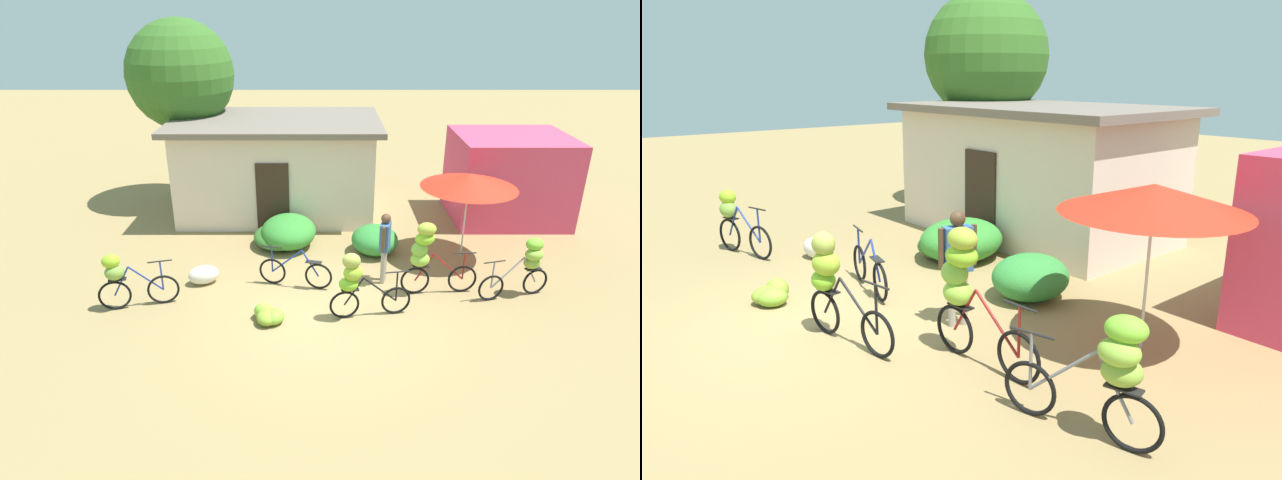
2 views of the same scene
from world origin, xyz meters
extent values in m
plane|color=#947B4D|center=(0.00, 0.00, 0.00)|extent=(60.00, 60.00, 0.00)
cube|color=beige|center=(-1.50, 5.90, 1.34)|extent=(5.59, 3.29, 2.68)
cube|color=#72665B|center=(-1.50, 5.90, 2.76)|extent=(6.09, 3.79, 0.16)
cube|color=#332319|center=(-1.50, 4.23, 1.00)|extent=(0.90, 0.06, 2.00)
cylinder|color=brown|center=(-4.38, 6.96, 1.49)|extent=(0.35, 0.35, 2.98)
sphere|color=#346623|center=(-4.38, 6.96, 3.95)|extent=(3.22, 3.22, 3.22)
ellipsoid|color=#336827|center=(-1.27, 3.37, 0.26)|extent=(1.39, 1.52, 0.51)
ellipsoid|color=#358731|center=(-1.03, 3.34, 0.41)|extent=(1.45, 1.69, 0.82)
ellipsoid|color=#328637|center=(1.21, 2.91, 0.36)|extent=(1.19, 1.29, 0.72)
cylinder|color=beige|center=(3.40, 2.69, 1.06)|extent=(0.04, 0.04, 2.13)
cone|color=red|center=(3.40, 2.69, 2.03)|extent=(2.34, 2.34, 0.35)
torus|color=black|center=(-3.56, 0.37, 0.34)|extent=(0.66, 0.22, 0.67)
torus|color=black|center=(-4.51, 0.12, 0.34)|extent=(0.66, 0.22, 0.67)
cylinder|color=navy|center=(-4.35, 0.16, 0.65)|extent=(0.37, 0.13, 0.64)
cylinder|color=navy|center=(-3.87, 0.29, 0.65)|extent=(0.65, 0.21, 0.65)
cylinder|color=black|center=(-3.56, 0.37, 1.01)|extent=(0.49, 0.16, 0.03)
cylinder|color=navy|center=(-3.56, 0.37, 0.67)|extent=(0.04, 0.04, 0.67)
cube|color=black|center=(-4.42, 0.14, 0.70)|extent=(0.38, 0.23, 0.02)
ellipsoid|color=#77A23F|center=(-4.44, 0.12, 0.88)|extent=(0.47, 0.41, 0.33)
ellipsoid|color=#8DBB25|center=(-4.49, 0.15, 1.12)|extent=(0.43, 0.38, 0.29)
torus|color=black|center=(-1.29, 1.25, 0.32)|extent=(0.63, 0.19, 0.63)
torus|color=black|center=(-0.24, 1.00, 0.32)|extent=(0.63, 0.19, 0.63)
cylinder|color=navy|center=(-0.42, 1.05, 0.62)|extent=(0.41, 0.13, 0.62)
cylinder|color=navy|center=(-0.95, 1.17, 0.62)|extent=(0.72, 0.20, 0.63)
cylinder|color=black|center=(-1.29, 1.25, 0.93)|extent=(0.49, 0.14, 0.03)
cylinder|color=navy|center=(-1.29, 1.25, 0.62)|extent=(0.04, 0.04, 0.62)
cube|color=black|center=(-0.34, 1.03, 0.66)|extent=(0.38, 0.22, 0.02)
torus|color=black|center=(1.37, -0.04, 0.31)|extent=(0.63, 0.15, 0.63)
torus|color=black|center=(0.30, -0.22, 0.31)|extent=(0.63, 0.15, 0.63)
cylinder|color=black|center=(0.49, -0.19, 0.61)|extent=(0.41, 0.10, 0.61)
cylinder|color=black|center=(1.02, -0.10, 0.61)|extent=(0.73, 0.15, 0.61)
cylinder|color=black|center=(1.37, -0.04, 0.98)|extent=(0.50, 0.11, 0.03)
cylinder|color=black|center=(1.37, -0.04, 0.65)|extent=(0.04, 0.04, 0.67)
cube|color=black|center=(0.41, -0.20, 0.66)|extent=(0.38, 0.20, 0.02)
ellipsoid|color=#77BB26|center=(0.37, -0.24, 0.81)|extent=(0.41, 0.34, 0.28)
ellipsoid|color=#8FB42C|center=(0.46, -0.23, 1.06)|extent=(0.49, 0.45, 0.34)
ellipsoid|color=#8FA03E|center=(0.42, -0.23, 1.32)|extent=(0.38, 0.30, 0.32)
torus|color=black|center=(2.97, 0.86, 0.33)|extent=(0.65, 0.10, 0.65)
torus|color=black|center=(1.90, 0.79, 0.33)|extent=(0.65, 0.10, 0.65)
cylinder|color=maroon|center=(2.09, 0.80, 0.65)|extent=(0.41, 0.07, 0.66)
cylinder|color=maroon|center=(2.62, 0.84, 0.65)|extent=(0.72, 0.09, 0.67)
cylinder|color=black|center=(2.97, 0.86, 0.96)|extent=(0.50, 0.07, 0.03)
cylinder|color=maroon|center=(2.97, 0.86, 0.65)|extent=(0.04, 0.04, 0.64)
cube|color=black|center=(2.01, 0.79, 0.68)|extent=(0.37, 0.17, 0.02)
ellipsoid|color=#8BBE3B|center=(1.98, 0.78, 0.85)|extent=(0.45, 0.38, 0.32)
ellipsoid|color=#78B13A|center=(1.94, 0.76, 1.11)|extent=(0.42, 0.36, 0.33)
ellipsoid|color=#81BC27|center=(2.05, 0.78, 1.35)|extent=(0.51, 0.45, 0.28)
ellipsoid|color=#97AD34|center=(2.07, 0.78, 1.57)|extent=(0.43, 0.36, 0.28)
torus|color=black|center=(3.51, 0.50, 0.31)|extent=(0.60, 0.21, 0.61)
torus|color=black|center=(4.57, 0.78, 0.31)|extent=(0.60, 0.21, 0.61)
cylinder|color=slate|center=(4.38, 0.73, 0.63)|extent=(0.41, 0.14, 0.66)
cylinder|color=slate|center=(3.85, 0.59, 0.63)|extent=(0.72, 0.22, 0.67)
cylinder|color=black|center=(3.51, 0.50, 0.94)|extent=(0.49, 0.16, 0.03)
cylinder|color=slate|center=(3.51, 0.50, 0.62)|extent=(0.04, 0.04, 0.63)
cube|color=black|center=(4.46, 0.75, 0.64)|extent=(0.38, 0.23, 0.02)
ellipsoid|color=#83A638|center=(4.42, 0.76, 0.79)|extent=(0.50, 0.47, 0.28)
ellipsoid|color=#88B43B|center=(4.41, 0.70, 1.01)|extent=(0.49, 0.43, 0.27)
ellipsoid|color=#74BB2E|center=(4.42, 0.78, 1.22)|extent=(0.50, 0.46, 0.26)
ellipsoid|color=olive|center=(-1.36, -0.19, 0.16)|extent=(0.45, 0.42, 0.32)
ellipsoid|color=olive|center=(-1.27, -0.41, 0.14)|extent=(0.47, 0.54, 0.28)
ellipsoid|color=#7BAD32|center=(-1.13, -0.40, 0.14)|extent=(0.56, 0.59, 0.29)
ellipsoid|color=#86B635|center=(-1.36, -0.23, 0.17)|extent=(0.40, 0.34, 0.35)
ellipsoid|color=silver|center=(-2.89, 1.26, 0.22)|extent=(0.81, 0.66, 0.44)
cylinder|color=gray|center=(1.29, 1.45, 0.41)|extent=(0.11, 0.11, 0.82)
cylinder|color=gray|center=(1.24, 1.27, 0.41)|extent=(0.11, 0.11, 0.82)
cube|color=#33598C|center=(1.27, 1.36, 1.14)|extent=(0.30, 0.44, 0.65)
cylinder|color=#4C3321|center=(1.33, 1.60, 1.17)|extent=(0.08, 0.08, 0.58)
cylinder|color=#4C3321|center=(1.20, 1.12, 1.17)|extent=(0.08, 0.08, 0.58)
sphere|color=#4C3321|center=(1.27, 1.36, 1.58)|extent=(0.22, 0.22, 0.22)
camera|label=1|loc=(-0.20, -9.60, 6.02)|focal=29.96mm
camera|label=2|loc=(7.19, -3.50, 3.46)|focal=32.46mm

